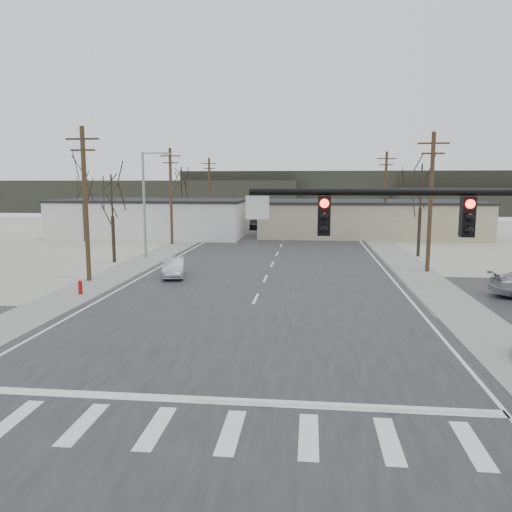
# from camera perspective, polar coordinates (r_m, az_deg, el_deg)

# --- Properties ---
(ground) EXTENTS (140.00, 140.00, 0.00)m
(ground) POSITION_cam_1_polar(r_m,az_deg,el_deg) (20.23, -2.55, -10.18)
(ground) COLOR silver
(ground) RESTS_ON ground
(main_road) EXTENTS (18.00, 110.00, 0.05)m
(main_road) POSITION_cam_1_polar(r_m,az_deg,el_deg) (34.68, 1.22, -2.31)
(main_road) COLOR black
(main_road) RESTS_ON ground
(cross_road) EXTENTS (90.00, 10.00, 0.04)m
(cross_road) POSITION_cam_1_polar(r_m,az_deg,el_deg) (20.22, -2.55, -10.13)
(cross_road) COLOR black
(cross_road) RESTS_ON ground
(sidewalk_left) EXTENTS (3.00, 90.00, 0.06)m
(sidewalk_left) POSITION_cam_1_polar(r_m,az_deg,el_deg) (41.74, -12.82, -0.69)
(sidewalk_left) COLOR gray
(sidewalk_left) RESTS_ON ground
(sidewalk_right) EXTENTS (3.00, 90.00, 0.06)m
(sidewalk_right) POSITION_cam_1_polar(r_m,az_deg,el_deg) (40.21, 17.09, -1.19)
(sidewalk_right) COLOR gray
(sidewalk_right) RESTS_ON ground
(traffic_signal_mast) EXTENTS (8.95, 0.43, 7.20)m
(traffic_signal_mast) POSITION_cam_1_polar(r_m,az_deg,el_deg) (13.79, 27.15, 0.14)
(traffic_signal_mast) COLOR black
(traffic_signal_mast) RESTS_ON ground
(fire_hydrant) EXTENTS (0.24, 0.24, 0.87)m
(fire_hydrant) POSITION_cam_1_polar(r_m,az_deg,el_deg) (30.58, -19.44, -3.41)
(fire_hydrant) COLOR #A50C0C
(fire_hydrant) RESTS_ON ground
(building_left_far) EXTENTS (22.30, 12.30, 4.50)m
(building_left_far) POSITION_cam_1_polar(r_m,az_deg,el_deg) (62.07, -11.62, 4.31)
(building_left_far) COLOR silver
(building_left_far) RESTS_ON ground
(building_right_far) EXTENTS (26.30, 14.30, 4.30)m
(building_right_far) POSITION_cam_1_polar(r_m,az_deg,el_deg) (63.49, 12.60, 4.27)
(building_right_far) COLOR tan
(building_right_far) RESTS_ON ground
(upole_left_b) EXTENTS (2.20, 0.30, 10.00)m
(upole_left_b) POSITION_cam_1_polar(r_m,az_deg,el_deg) (34.18, -18.91, 5.87)
(upole_left_b) COLOR #4C3723
(upole_left_b) RESTS_ON ground
(upole_left_c) EXTENTS (2.20, 0.30, 10.00)m
(upole_left_c) POSITION_cam_1_polar(r_m,az_deg,el_deg) (52.98, -9.69, 6.91)
(upole_left_c) COLOR #4C3723
(upole_left_c) RESTS_ON ground
(upole_left_d) EXTENTS (2.20, 0.30, 10.00)m
(upole_left_d) POSITION_cam_1_polar(r_m,az_deg,el_deg) (72.42, -5.35, 7.34)
(upole_left_d) COLOR #4C3723
(upole_left_d) RESTS_ON ground
(upole_right_a) EXTENTS (2.20, 0.30, 10.00)m
(upole_right_a) POSITION_cam_1_polar(r_m,az_deg,el_deg) (37.95, 19.33, 6.05)
(upole_right_a) COLOR #4C3723
(upole_right_a) RESTS_ON ground
(upole_right_b) EXTENTS (2.20, 0.30, 10.00)m
(upole_right_b) POSITION_cam_1_polar(r_m,az_deg,el_deg) (59.58, 14.56, 6.91)
(upole_right_b) COLOR #4C3723
(upole_right_b) RESTS_ON ground
(streetlight_main) EXTENTS (2.40, 0.25, 9.00)m
(streetlight_main) POSITION_cam_1_polar(r_m,az_deg,el_deg) (43.22, -12.43, 6.36)
(streetlight_main) COLOR gray
(streetlight_main) RESTS_ON ground
(tree_left_near) EXTENTS (3.30, 3.30, 7.35)m
(tree_left_near) POSITION_cam_1_polar(r_m,az_deg,el_deg) (42.11, -16.16, 6.38)
(tree_left_near) COLOR #31271E
(tree_left_near) RESTS_ON ground
(tree_right_mid) EXTENTS (3.74, 3.74, 8.33)m
(tree_right_mid) POSITION_cam_1_polar(r_m,az_deg,el_deg) (45.96, 18.35, 7.30)
(tree_right_mid) COLOR #31271E
(tree_right_mid) RESTS_ON ground
(tree_left_far) EXTENTS (3.96, 3.96, 8.82)m
(tree_left_far) POSITION_cam_1_polar(r_m,az_deg,el_deg) (67.13, -8.50, 8.11)
(tree_left_far) COLOR #31271E
(tree_left_far) RESTS_ON ground
(tree_right_far) EXTENTS (3.52, 3.52, 7.84)m
(tree_right_far) POSITION_cam_1_polar(r_m,az_deg,el_deg) (71.98, 15.98, 7.34)
(tree_right_far) COLOR #31271E
(tree_right_far) RESTS_ON ground
(tree_left_mid) EXTENTS (3.96, 3.96, 8.82)m
(tree_left_mid) POSITION_cam_1_polar(r_m,az_deg,el_deg) (58.54, -19.20, 7.73)
(tree_left_mid) COLOR #31271E
(tree_left_mid) RESTS_ON ground
(hill_left) EXTENTS (70.00, 18.00, 7.00)m
(hill_left) POSITION_cam_1_polar(r_m,az_deg,el_deg) (117.30, -12.76, 6.69)
(hill_left) COLOR #333026
(hill_left) RESTS_ON ground
(hill_center) EXTENTS (80.00, 18.00, 9.00)m
(hill_center) POSITION_cam_1_polar(r_m,az_deg,el_deg) (115.60, 12.29, 7.18)
(hill_center) COLOR #333026
(hill_center) RESTS_ON ground
(sedan_crossing) EXTENTS (2.19, 4.11, 1.29)m
(sedan_crossing) POSITION_cam_1_polar(r_m,az_deg,el_deg) (34.71, -9.37, -1.29)
(sedan_crossing) COLOR #92959C
(sedan_crossing) RESTS_ON main_road
(car_far_a) EXTENTS (3.52, 6.29, 1.72)m
(car_far_a) POSITION_cam_1_polar(r_m,az_deg,el_deg) (71.04, 3.53, 3.86)
(car_far_a) COLOR black
(car_far_a) RESTS_ON main_road
(car_far_b) EXTENTS (1.90, 4.21, 1.40)m
(car_far_b) POSITION_cam_1_polar(r_m,az_deg,el_deg) (70.37, -0.19, 3.70)
(car_far_b) COLOR black
(car_far_b) RESTS_ON main_road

